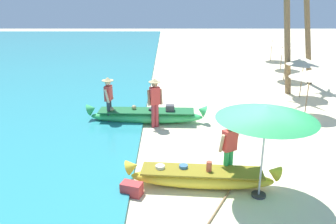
% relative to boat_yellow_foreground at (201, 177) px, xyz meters
% --- Properties ---
extents(ground_plane, '(80.00, 80.00, 0.00)m').
position_rel_boat_yellow_foreground_xyz_m(ground_plane, '(0.95, 0.16, -0.27)').
color(ground_plane, beige).
extents(boat_yellow_foreground, '(4.02, 0.97, 0.75)m').
position_rel_boat_yellow_foreground_xyz_m(boat_yellow_foreground, '(0.00, 0.00, 0.00)').
color(boat_yellow_foreground, yellow).
rests_on(boat_yellow_foreground, ground).
extents(boat_green_midground, '(4.66, 0.92, 0.80)m').
position_rel_boat_yellow_foreground_xyz_m(boat_green_midground, '(-1.68, 4.64, 0.02)').
color(boat_green_midground, '#38B760').
rests_on(boat_green_midground, ground).
extents(person_vendor_hatted, '(0.59, 0.44, 1.87)m').
position_rel_boat_yellow_foreground_xyz_m(person_vendor_hatted, '(-1.35, 4.19, 0.82)').
color(person_vendor_hatted, '#B2383D').
rests_on(person_vendor_hatted, ground).
extents(person_tourist_customer, '(0.58, 0.43, 1.70)m').
position_rel_boat_yellow_foreground_xyz_m(person_tourist_customer, '(0.73, 0.32, 0.69)').
color(person_tourist_customer, green).
rests_on(person_tourist_customer, ground).
extents(person_vendor_assistant, '(0.44, 0.58, 1.82)m').
position_rel_boat_yellow_foreground_xyz_m(person_vendor_assistant, '(-3.11, 4.61, 0.79)').
color(person_vendor_assistant, '#333842').
rests_on(person_vendor_assistant, ground).
extents(patio_umbrella_large, '(2.33, 2.33, 2.36)m').
position_rel_boat_yellow_foreground_xyz_m(patio_umbrella_large, '(1.39, -0.44, 1.92)').
color(patio_umbrella_large, '#B7B7BC').
rests_on(patio_umbrella_large, ground).
extents(parasol_row_0, '(1.60, 1.60, 1.91)m').
position_rel_boat_yellow_foreground_xyz_m(parasol_row_0, '(4.75, 5.45, 1.48)').
color(parasol_row_0, '#8E6B47').
rests_on(parasol_row_0, ground).
extents(parasol_row_1, '(1.60, 1.60, 1.91)m').
position_rel_boat_yellow_foreground_xyz_m(parasol_row_1, '(5.48, 8.06, 1.48)').
color(parasol_row_1, '#8E6B47').
rests_on(parasol_row_1, ground).
extents(parasol_row_2, '(1.60, 1.60, 1.91)m').
position_rel_boat_yellow_foreground_xyz_m(parasol_row_2, '(5.75, 11.34, 1.48)').
color(parasol_row_2, '#8E6B47').
rests_on(parasol_row_2, ground).
extents(parasol_row_3, '(1.60, 1.60, 1.91)m').
position_rel_boat_yellow_foreground_xyz_m(parasol_row_3, '(6.46, 14.25, 1.48)').
color(parasol_row_3, '#8E6B47').
rests_on(parasol_row_3, ground).
extents(parasol_row_4, '(1.60, 1.60, 1.91)m').
position_rel_boat_yellow_foreground_xyz_m(parasol_row_4, '(6.65, 17.23, 1.48)').
color(parasol_row_4, '#8E6B47').
rests_on(parasol_row_4, ground).
extents(cooler_box, '(0.59, 0.46, 0.34)m').
position_rel_boat_yellow_foreground_xyz_m(cooler_box, '(-1.77, -0.39, -0.10)').
color(cooler_box, '#C63838').
rests_on(cooler_box, ground).
extents(paddle, '(1.04, 1.74, 0.05)m').
position_rel_boat_yellow_foreground_xyz_m(paddle, '(0.20, -1.21, -0.24)').
color(paddle, '#8E6B47').
rests_on(paddle, ground).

